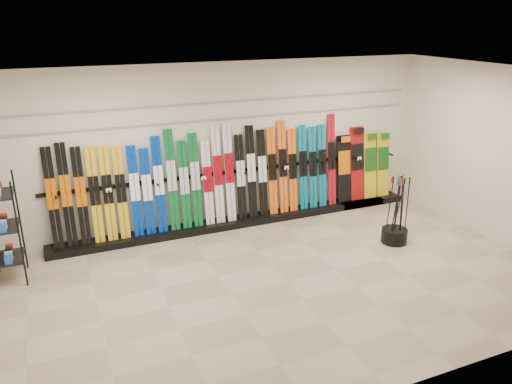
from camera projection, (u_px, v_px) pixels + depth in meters
name	position (u px, v px, depth m)	size (l,w,h in m)	color
floor	(286.00, 281.00, 7.44)	(8.00, 8.00, 0.00)	#9F876D
back_wall	(227.00, 146.00, 9.11)	(8.00, 8.00, 0.00)	beige
right_wall	(500.00, 156.00, 8.42)	(5.00, 5.00, 0.00)	beige
ceiling	(291.00, 77.00, 6.44)	(8.00, 8.00, 0.00)	silver
ski_rack_base	(243.00, 221.00, 9.48)	(8.00, 0.40, 0.12)	black
skis	(208.00, 180.00, 8.99)	(5.38, 0.26, 1.82)	black
snowboards	(363.00, 166.00, 10.28)	(1.25, 0.23, 1.51)	black
accessory_rack	(5.00, 230.00, 7.26)	(0.40, 0.60, 1.61)	black
pole_bin	(394.00, 235.00, 8.69)	(0.44, 0.44, 0.25)	black
ski_poles	(398.00, 209.00, 8.56)	(0.34, 0.31, 1.18)	black
slatwall_rail_0	(227.00, 119.00, 8.92)	(7.60, 0.02, 0.03)	gray
slatwall_rail_1	(226.00, 102.00, 8.82)	(7.60, 0.02, 0.03)	gray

